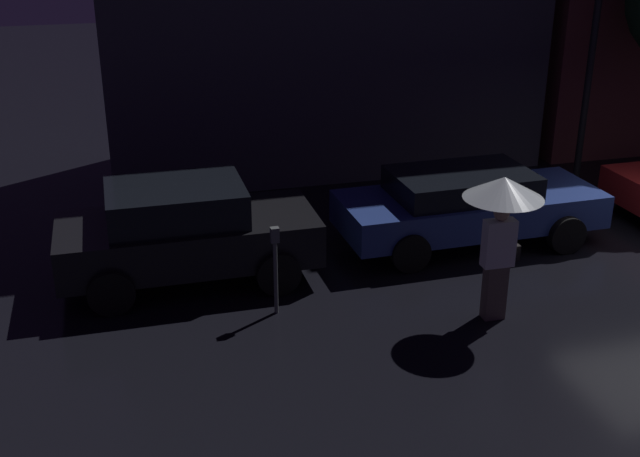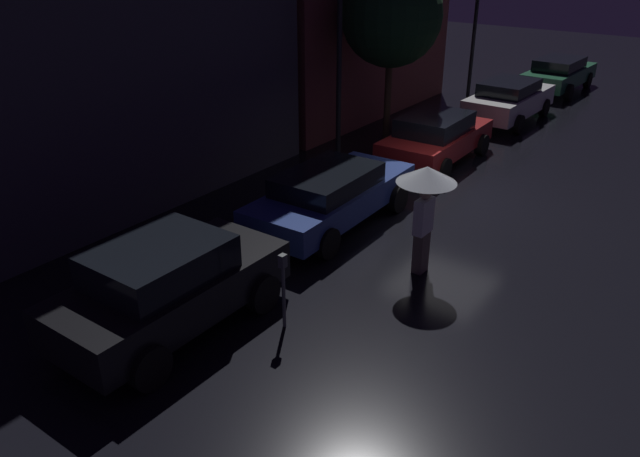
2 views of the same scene
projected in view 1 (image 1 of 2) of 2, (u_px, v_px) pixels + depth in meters
parked_car_black at (185, 231)px, 12.41m from camera, size 3.97×1.97×1.57m
parked_car_blue at (467, 204)px, 13.80m from camera, size 4.57×1.94×1.30m
pedestrian_with_umbrella at (502, 207)px, 10.90m from camera, size 1.10×1.10×2.14m
parking_meter at (275, 261)px, 11.36m from camera, size 0.12×0.10×1.34m
street_lamp_near at (597, 13)px, 15.59m from camera, size 0.45×0.45×4.95m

